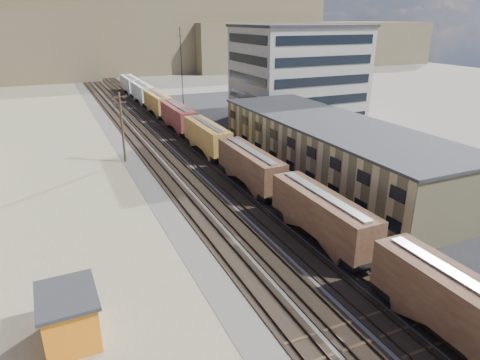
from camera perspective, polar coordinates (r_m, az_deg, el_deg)
name	(u,v)px	position (r m, az deg, el deg)	size (l,w,h in m)	color
ground	(362,320)	(32.13, 15.91, -17.49)	(300.00, 300.00, 0.00)	#6B6356
ballast_bed	(168,141)	(73.39, -9.59, 5.09)	(18.00, 200.00, 0.06)	#4C4742
dirt_yard	(39,177)	(61.74, -25.20, 0.33)	(24.00, 180.00, 0.03)	#7F7557
asphalt_lot	(328,149)	(69.37, 11.71, 4.02)	(26.00, 120.00, 0.04)	#232326
rail_tracks	(165,141)	(73.24, -10.01, 5.10)	(11.40, 200.00, 0.24)	black
freight_train	(191,125)	(72.46, -6.51, 7.30)	(3.00, 119.74, 4.46)	black
warehouse	(331,149)	(56.63, 12.02, 4.06)	(12.40, 40.40, 7.25)	tan
office_tower	(297,74)	(87.07, 7.66, 13.83)	(22.60, 18.60, 18.45)	#9E998E
utility_pole_north	(122,126)	(62.84, -15.46, 6.96)	(2.20, 0.32, 10.00)	#382619
radio_mast	(182,78)	(82.66, -7.73, 13.37)	(1.20, 0.16, 18.00)	black
hills_north	(86,33)	(187.39, -19.85, 17.95)	(265.00, 80.00, 32.00)	brown
maintenance_shed	(69,316)	(30.47, -21.79, -16.50)	(3.73, 4.78, 3.44)	orange
parked_car_blue	(287,131)	(76.45, 6.24, 6.49)	(2.68, 5.80, 1.61)	navy
parked_car_far	(342,121)	(85.99, 13.42, 7.61)	(1.81, 4.50, 1.53)	silver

